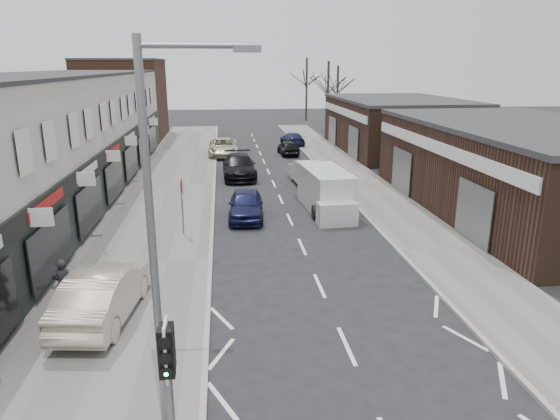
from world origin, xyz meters
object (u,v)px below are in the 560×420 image
object	(u,v)px
traffic_light	(168,362)
street_lamp	(160,226)
parked_car_right_c	(292,139)
sedan_on_pavement	(104,293)
parked_car_left_b	(239,166)
parked_car_left_a	(246,204)
parked_car_right_b	(288,148)
parked_car_left_c	(223,147)
pedestrian	(63,284)
warning_sign	(182,190)
white_van	(326,192)
parked_car_right_a	(308,172)

from	to	relation	value
traffic_light	street_lamp	xyz separation A→B (m)	(-0.13, 1.22, 2.20)
traffic_light	parked_car_right_c	bearing A→B (deg)	78.86
sedan_on_pavement	parked_car_left_b	size ratio (longest dim) A/B	0.88
sedan_on_pavement	parked_car_left_a	bearing A→B (deg)	-108.03
traffic_light	parked_car_right_b	bearing A→B (deg)	78.96
parked_car_left_c	traffic_light	bearing A→B (deg)	-91.44
street_lamp	pedestrian	distance (m)	7.94
parked_car_left_c	parked_car_right_b	bearing A→B (deg)	-1.60
parked_car_right_b	parked_car_left_b	bearing A→B (deg)	58.69
parked_car_left_b	parked_car_right_c	size ratio (longest dim) A/B	1.27
warning_sign	parked_car_left_a	distance (m)	4.14
traffic_light	sedan_on_pavement	bearing A→B (deg)	112.74
street_lamp	parked_car_left_c	distance (m)	34.11
white_van	parked_car_left_c	world-z (taller)	white_van
parked_car_left_b	sedan_on_pavement	bearing A→B (deg)	-104.42
white_van	parked_car_right_a	distance (m)	6.11
street_lamp	parked_car_right_a	world-z (taller)	street_lamp
parked_car_left_c	pedestrian	bearing A→B (deg)	-100.06
pedestrian	parked_car_left_a	distance (m)	11.33
parked_car_right_a	parked_car_right_b	bearing A→B (deg)	-94.90
traffic_light	sedan_on_pavement	size ratio (longest dim) A/B	0.64
street_lamp	pedestrian	xyz separation A→B (m)	(-3.92, 5.84, -3.67)
parked_car_right_a	sedan_on_pavement	bearing A→B (deg)	57.95
traffic_light	pedestrian	size ratio (longest dim) A/B	1.88
pedestrian	parked_car_right_a	xyz separation A→B (m)	(10.64, 16.47, -0.12)
traffic_light	sedan_on_pavement	distance (m)	6.98
parked_car_left_c	parked_car_right_b	distance (m)	5.64
white_van	sedan_on_pavement	bearing A→B (deg)	-134.15
pedestrian	white_van	bearing A→B (deg)	-151.50
warning_sign	white_van	xyz separation A→B (m)	(7.33, 3.41, -1.16)
sedan_on_pavement	parked_car_right_c	distance (m)	35.42
white_van	parked_car_right_b	distance (m)	17.45
parked_car_right_b	parked_car_right_c	size ratio (longest dim) A/B	0.87
street_lamp	parked_car_left_b	distance (m)	25.42
traffic_light	sedan_on_pavement	world-z (taller)	traffic_light
sedan_on_pavement	parked_car_right_a	bearing A→B (deg)	-110.91
warning_sign	parked_car_right_c	distance (m)	27.53
street_lamp	parked_car_right_b	bearing A→B (deg)	78.37
sedan_on_pavement	parked_car_right_b	size ratio (longest dim) A/B	1.30
warning_sign	parked_car_right_a	size ratio (longest dim) A/B	0.54
warning_sign	white_van	distance (m)	8.17
warning_sign	parked_car_right_c	xyz separation A→B (m)	(8.66, 26.09, -1.58)
white_van	pedestrian	distance (m)	14.84
sedan_on_pavement	parked_car_right_a	world-z (taller)	sedan_on_pavement
pedestrian	parked_car_left_c	world-z (taller)	pedestrian
warning_sign	parked_car_left_a	world-z (taller)	warning_sign
parked_car_left_c	parked_car_left_a	bearing A→B (deg)	-86.34
street_lamp	traffic_light	bearing A→B (deg)	-84.12
traffic_light	parked_car_right_a	size ratio (longest dim) A/B	0.62
white_van	parked_car_left_c	size ratio (longest dim) A/B	1.08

